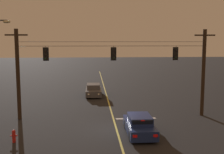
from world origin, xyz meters
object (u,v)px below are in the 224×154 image
at_px(car_oncoming_lead, 93,90).
at_px(fire_hydrant, 14,136).
at_px(traffic_light_left_inner, 114,54).
at_px(car_waiting_near_lane, 139,125).
at_px(traffic_light_centre, 176,54).
at_px(traffic_light_leftmost, 46,54).

distance_m(car_oncoming_lead, fire_hydrant, 16.09).
distance_m(traffic_light_left_inner, car_waiting_near_lane, 6.77).
height_order(traffic_light_left_inner, fire_hydrant, traffic_light_left_inner).
xyz_separation_m(traffic_light_left_inner, car_waiting_near_lane, (1.43, -4.58, -4.78)).
bearing_deg(traffic_light_centre, fire_hydrant, -155.59).
xyz_separation_m(traffic_light_left_inner, car_oncoming_lead, (-1.63, 9.64, -4.78)).
xyz_separation_m(traffic_light_centre, car_waiting_near_lane, (-3.88, -4.58, -4.78)).
bearing_deg(fire_hydrant, traffic_light_leftmost, 76.84).
height_order(traffic_light_centre, fire_hydrant, traffic_light_centre).
height_order(car_waiting_near_lane, car_oncoming_lead, same).
bearing_deg(traffic_light_leftmost, fire_hydrant, -103.16).
bearing_deg(traffic_light_centre, traffic_light_left_inner, 180.00).
distance_m(traffic_light_left_inner, traffic_light_centre, 5.31).
bearing_deg(traffic_light_leftmost, car_waiting_near_lane, -32.99).
bearing_deg(car_oncoming_lead, traffic_light_leftmost, -112.43).
distance_m(traffic_light_centre, car_waiting_near_lane, 7.67).
bearing_deg(traffic_light_centre, car_waiting_near_lane, -130.30).
height_order(traffic_light_leftmost, traffic_light_left_inner, same).
xyz_separation_m(traffic_light_leftmost, traffic_light_centre, (10.93, 0.00, 0.00)).
bearing_deg(traffic_light_centre, car_oncoming_lead, 125.77).
relative_size(traffic_light_centre, car_oncoming_lead, 0.28).
bearing_deg(car_oncoming_lead, car_waiting_near_lane, -77.83).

